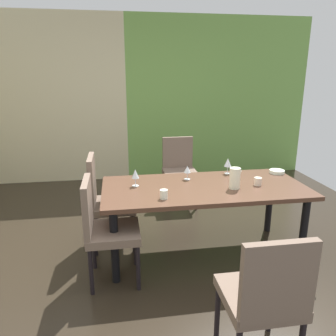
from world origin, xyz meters
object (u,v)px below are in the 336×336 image
(chair_head_far, at_px, (179,167))
(cup_corner, at_px, (258,181))
(chair_head_near, at_px, (265,295))
(wine_glass_near_shelf, at_px, (135,174))
(pitcher_north, at_px, (235,178))
(dining_table, at_px, (204,193))
(serving_bowl_center, at_px, (277,172))
(wine_glass_rear, at_px, (187,170))
(chair_left_near, at_px, (104,225))
(cup_front, at_px, (164,194))
(wine_glass_south, at_px, (228,163))
(chair_left_far, at_px, (105,198))

(chair_head_far, bearing_deg, cup_corner, 109.09)
(chair_head_near, bearing_deg, wine_glass_near_shelf, 113.95)
(cup_corner, distance_m, pitcher_north, 0.26)
(chair_head_far, bearing_deg, dining_table, 89.14)
(wine_glass_near_shelf, relative_size, serving_bowl_center, 1.04)
(serving_bowl_center, height_order, cup_corner, cup_corner)
(cup_corner, bearing_deg, wine_glass_rear, 156.10)
(chair_head_far, relative_size, cup_corner, 11.99)
(chair_left_near, distance_m, wine_glass_near_shelf, 0.59)
(chair_head_far, relative_size, cup_front, 11.33)
(dining_table, relative_size, chair_left_near, 2.09)
(wine_glass_south, height_order, cup_front, wine_glass_south)
(chair_head_near, bearing_deg, serving_bowl_center, 61.81)
(dining_table, relative_size, serving_bowl_center, 12.14)
(wine_glass_rear, height_order, serving_bowl_center, wine_glass_rear)
(chair_head_far, bearing_deg, serving_bowl_center, 128.49)
(cup_front, bearing_deg, chair_left_near, -175.97)
(wine_glass_rear, relative_size, cup_corner, 1.88)
(chair_head_far, distance_m, wine_glass_rear, 1.19)
(dining_table, height_order, cup_front, cup_front)
(chair_left_near, relative_size, wine_glass_south, 5.45)
(dining_table, height_order, wine_glass_south, wine_glass_south)
(dining_table, xyz_separation_m, chair_left_far, (-0.95, 0.30, -0.10))
(wine_glass_south, xyz_separation_m, cup_corner, (0.16, -0.41, -0.08))
(chair_left_near, distance_m, serving_bowl_center, 1.93)
(wine_glass_south, bearing_deg, chair_left_far, -178.17)
(chair_left_far, height_order, wine_glass_rear, chair_left_far)
(wine_glass_south, relative_size, wine_glass_near_shelf, 1.03)
(chair_head_far, height_order, chair_left_near, chair_left_near)
(dining_table, relative_size, chair_head_far, 2.13)
(wine_glass_rear, bearing_deg, cup_front, -122.55)
(dining_table, xyz_separation_m, pitcher_north, (0.26, -0.11, 0.18))
(chair_head_far, relative_size, wine_glass_near_shelf, 5.50)
(cup_corner, relative_size, cup_front, 0.94)
(pitcher_north, bearing_deg, wine_glass_south, 79.10)
(dining_table, relative_size, cup_front, 24.09)
(chair_left_near, height_order, pitcher_north, chair_left_near)
(wine_glass_near_shelf, bearing_deg, cup_front, -59.26)
(chair_head_far, xyz_separation_m, wine_glass_near_shelf, (-0.67, -1.26, 0.32))
(chair_left_far, distance_m, serving_bowl_center, 1.84)
(dining_table, xyz_separation_m, wine_glass_south, (0.35, 0.35, 0.20))
(pitcher_north, bearing_deg, cup_front, -167.13)
(chair_head_far, xyz_separation_m, chair_left_far, (-0.97, -1.06, 0.02))
(chair_left_near, relative_size, cup_front, 11.52)
(chair_left_far, xyz_separation_m, chair_left_near, (0.00, -0.61, -0.02))
(wine_glass_near_shelf, distance_m, wine_glass_rear, 0.54)
(serving_bowl_center, relative_size, cup_corner, 2.10)
(wine_glass_near_shelf, bearing_deg, wine_glass_south, 13.82)
(cup_front, bearing_deg, wine_glass_near_shelf, 120.74)
(wine_glass_rear, xyz_separation_m, pitcher_north, (0.38, -0.33, -0.00))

